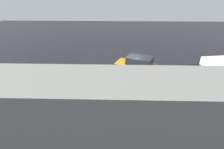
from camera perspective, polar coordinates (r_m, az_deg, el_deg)
name	(u,v)px	position (r m, az deg, el deg)	size (l,w,h in m)	color
ground_plane	(126,79)	(16.88, 4.72, -1.50)	(60.00, 60.00, 0.00)	black
kerb_strip	(129,106)	(13.35, 5.55, -10.14)	(24.00, 3.20, 0.04)	gray
moving_hatchback	(137,66)	(17.15, 8.08, 2.64)	(4.25, 3.09, 2.06)	orange
delivery_truck	(217,74)	(17.24, 31.03, 0.17)	(5.64, 2.93, 2.60)	black
fire_hydrant	(79,92)	(14.42, -10.70, -5.53)	(0.42, 0.31, 0.80)	gold
pedestrian	(66,86)	(14.33, -14.91, -3.65)	(0.26, 0.57, 1.62)	blue
metal_railing	(130,115)	(11.41, 5.94, -13.08)	(9.75, 0.04, 1.05)	#B7BABF
sign_post	(88,84)	(12.98, -8.00, -3.20)	(0.07, 0.44, 2.40)	#4C4C51
puddle_patch	(140,76)	(17.64, 9.07, -0.41)	(3.14, 3.14, 0.01)	black
building_block	(96,135)	(7.59, -5.35, -19.08)	(13.45, 2.40, 5.25)	slate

